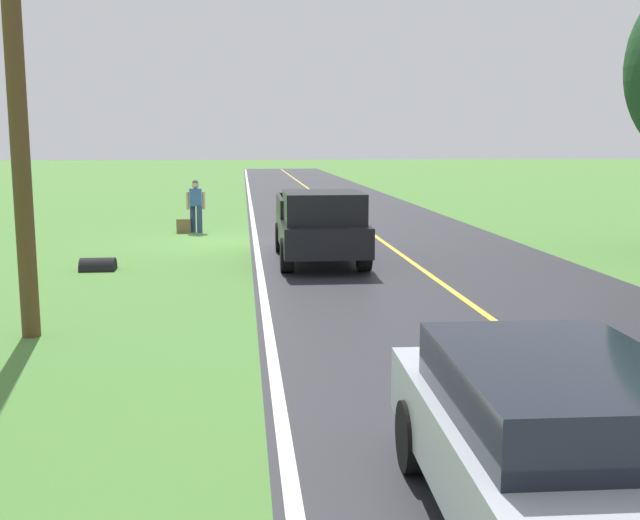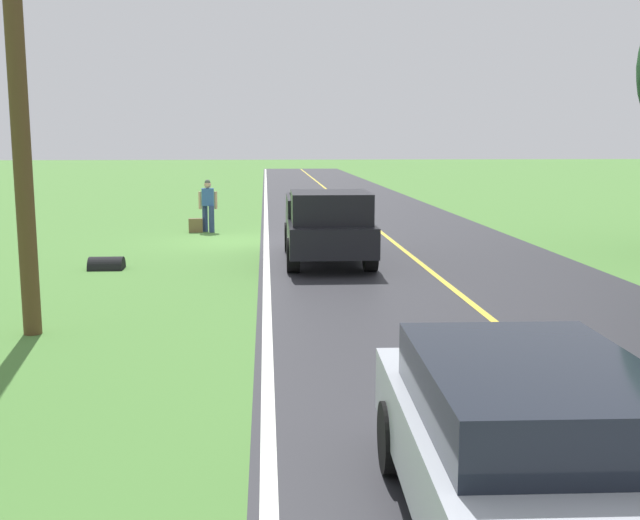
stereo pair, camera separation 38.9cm
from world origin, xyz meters
name	(u,v)px [view 1 (the left image)]	position (x,y,z in m)	size (l,w,h in m)	color
ground_plane	(228,242)	(0.00, 0.00, 0.00)	(200.00, 200.00, 0.00)	#4C7F38
road_surface	(380,240)	(-4.68, 0.00, 0.00)	(8.02, 120.00, 0.00)	#28282D
lane_edge_line	(256,241)	(-0.85, 0.00, 0.01)	(0.16, 117.60, 0.00)	silver
lane_centre_line	(380,239)	(-4.68, 0.00, 0.01)	(0.14, 117.60, 0.00)	gold
hitchhiker_walking	(196,203)	(1.07, -2.51, 0.98)	(0.62, 0.51, 1.75)	navy
suitcase_carried	(184,226)	(1.49, -2.40, 0.23)	(0.20, 0.46, 0.46)	brown
pickup_truck_passing	(320,224)	(-2.39, 4.08, 0.97)	(2.15, 5.42, 1.82)	black
sedan_ahead_same_lane	(564,450)	(-2.80, 17.55, 0.75)	(2.04, 4.46, 1.41)	#B2B7C1
utility_pole_roadside	(17,105)	(2.84, 10.83, 3.55)	(0.28, 0.28, 7.10)	brown
drainage_culvert	(98,270)	(2.94, 4.78, 0.00)	(0.60, 0.60, 0.80)	black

